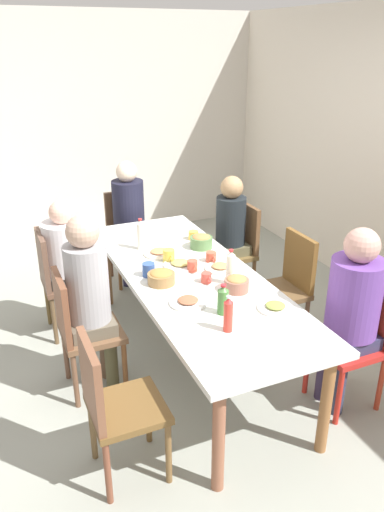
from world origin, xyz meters
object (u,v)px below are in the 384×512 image
Objects in this scene: person_6 at (129,212)px; plate_0 at (275,307)px; plate_4 at (220,267)px; cup_2 at (211,257)px; person_0 at (67,254)px; plate_2 at (159,253)px; bottle_0 at (223,300)px; cup_1 at (193,266)px; cup_4 at (194,235)px; person_3 at (229,228)px; chair_4 at (112,402)px; chair_2 at (358,334)px; chair_6 at (127,231)px; cup_0 at (206,278)px; person_2 at (352,303)px; bottle_2 at (141,235)px; chair_3 at (237,246)px; bottle_1 at (228,315)px; plate_3 at (188,302)px; chair_1 at (287,282)px; chair_5 at (80,326)px; bowl_2 at (161,277)px; bowl_0 at (237,284)px; cup_3 at (169,256)px; cup_5 at (149,270)px; bowl_1 at (201,241)px; plate_1 at (181,264)px; bottle_3 at (231,268)px.

person_6 is 2.21m from plate_0.
plate_4 is 2.02× the size of cup_2.
plate_4 is (0.82, 0.97, 0.05)m from person_0.
bottle_0 is (1.02, 0.04, 0.08)m from plate_2.
cup_1 reaches higher than cup_4.
person_3 reaches higher than chair_4.
chair_2 and chair_6 have the same top height.
cup_0 is at bearing -155.15° from plate_0.
chair_6 is 4.55× the size of bottle_0.
chair_2 is 0.71× the size of person_2.
person_2 is at bearing 31.06° from plate_4.
cup_2 is at bearing -148.83° from chair_2.
plate_2 is 0.97× the size of bottle_2.
plate_4 is at bearing 35.58° from plate_2.
chair_3 reaches higher than plate_2.
bottle_1 is at bearing 95.55° from chair_4.
bottle_1 reaches higher than cup_4.
person_2 is at bearing 63.76° from plate_3.
bottle_1 is at bearing -1.11° from plate_2.
chair_1 reaches higher than cup_0.
chair_2 and chair_3 have the same top height.
chair_3 is 0.76× the size of person_3.
plate_4 is at bearing 8.66° from person_6.
plate_2 and plate_4 have the same top height.
chair_2 is at bearing 90.00° from person_2.
plate_2 is at bearing 121.17° from chair_5.
chair_3 is 1.40m from bowl_2.
chair_4 is at bearing -63.83° from bowl_0.
cup_3 is 0.49m from cup_4.
plate_3 is at bearing -38.18° from cup_2.
chair_4 is at bearing 0.00° from chair_5.
person_0 reaches higher than chair_3.
cup_1 is (0.77, -0.80, 0.26)m from chair_3.
person_2 is 1.40× the size of chair_4.
chair_2 is 1.46m from cup_3.
chair_1 is 7.15× the size of cup_5.
bowl_1 is at bearing -159.96° from person_2.
chair_2 reaches higher than bowl_2.
bowl_2 is at bearing -51.14° from chair_3.
bowl_2 is at bearing -29.36° from cup_3.
bottle_1 is at bearing -94.30° from chair_2.
plate_1 is at bearing -143.32° from person_2.
chair_6 is (-0.79, -0.73, -0.19)m from person_3.
plate_2 is 0.74m from bottle_3.
bottle_3 is at bearing 21.70° from plate_2.
bottle_3 is at bearing 5.77° from chair_6.
chair_4 is 3.99× the size of plate_0.
person_3 is at bearing 137.53° from cup_1.
chair_4 is 1.37m from plate_4.
chair_5 reaches higher than plate_1.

